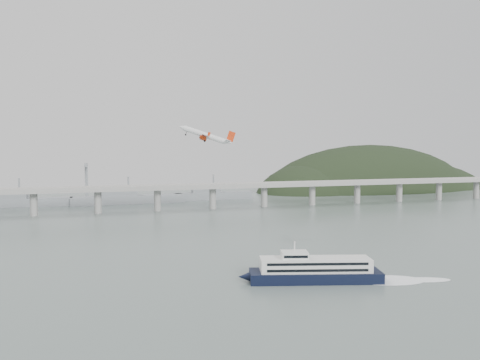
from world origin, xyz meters
name	(u,v)px	position (x,y,z in m)	size (l,w,h in m)	color
ground	(274,260)	(0.00, 0.00, 0.00)	(900.00, 900.00, 0.00)	slate
bridge	(190,190)	(-1.15, 200.00, 17.65)	(800.00, 22.00, 23.90)	gray
headland	(379,203)	(285.18, 331.75, -19.34)	(365.00, 155.00, 156.00)	black
distant_fleet	(13,201)	(-155.36, 265.08, 6.22)	(453.00, 60.90, 40.00)	slate
ferry	(315,270)	(2.72, -39.05, 4.56)	(87.41, 33.12, 16.82)	black
airliner	(206,136)	(-16.92, 70.22, 62.74)	(34.78, 32.18, 13.73)	white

